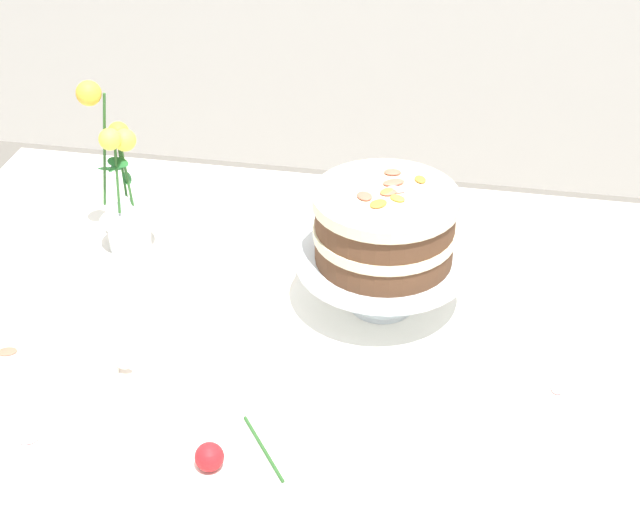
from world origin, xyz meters
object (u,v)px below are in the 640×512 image
at_px(cake_stand, 383,266).
at_px(teacup, 95,363).
at_px(fallen_rose, 212,456).
at_px(flower_vase, 123,197).
at_px(layer_cake, 385,226).
at_px(dining_table, 277,370).

xyz_separation_m(cake_stand, teacup, (-0.41, -0.26, -0.06)).
relative_size(cake_stand, fallen_rose, 2.27).
bearing_deg(flower_vase, fallen_rose, -58.99).
height_order(layer_cake, fallen_rose, layer_cake).
xyz_separation_m(layer_cake, fallen_rose, (-0.18, -0.41, -0.14)).
height_order(cake_stand, fallen_rose, cake_stand).
bearing_deg(fallen_rose, cake_stand, 66.33).
xyz_separation_m(teacup, fallen_rose, (0.23, -0.15, -0.00)).
bearing_deg(fallen_rose, dining_table, 86.97).
distance_m(cake_stand, flower_vase, 0.50).
bearing_deg(teacup, cake_stand, 32.04).
distance_m(layer_cake, flower_vase, 0.50).
bearing_deg(layer_cake, fallen_rose, -113.67).
bearing_deg(cake_stand, layer_cake, 67.67).
distance_m(cake_stand, teacup, 0.49).
relative_size(teacup, fallen_rose, 0.99).
height_order(layer_cake, teacup, layer_cake).
bearing_deg(cake_stand, dining_table, -150.97).
height_order(flower_vase, teacup, flower_vase).
relative_size(flower_vase, fallen_rose, 2.60).
xyz_separation_m(dining_table, cake_stand, (0.16, 0.09, 0.18)).
bearing_deg(fallen_rose, teacup, 146.24).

